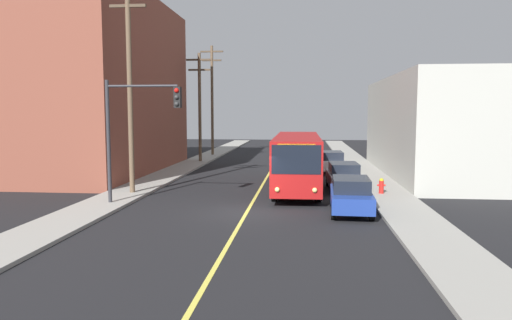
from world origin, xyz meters
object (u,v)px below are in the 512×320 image
parked_car_blue (351,195)px  traffic_signal_left_corner (138,118)px  fire_hydrant (381,186)px  city_bus (297,159)px  utility_pole_near (130,77)px  parked_car_silver (344,176)px  parked_car_white (331,162)px  utility_pole_mid (200,102)px  utility_pole_far (212,96)px

parked_car_blue → traffic_signal_left_corner: size_ratio=0.74×
traffic_signal_left_corner → fire_hydrant: bearing=18.0°
city_bus → utility_pole_near: 10.69m
parked_car_blue → parked_car_silver: bearing=88.2°
city_bus → traffic_signal_left_corner: size_ratio=2.03×
city_bus → parked_car_blue: bearing=-69.4°
city_bus → parked_car_silver: size_ratio=2.74×
parked_car_white → utility_pole_near: utility_pole_near is taller
parked_car_blue → parked_car_white: (-0.03, 14.96, 0.00)m
parked_car_blue → utility_pole_mid: (-11.60, 21.21, 4.69)m
traffic_signal_left_corner → fire_hydrant: 13.42m
parked_car_silver → traffic_signal_left_corner: traffic_signal_left_corner is taller
fire_hydrant → utility_pole_far: bearing=120.6°
city_bus → utility_pole_near: bearing=-161.6°
utility_pole_far → fire_hydrant: 27.85m
city_bus → parked_car_silver: 2.92m
parked_car_silver → utility_pole_mid: utility_pole_mid is taller
parked_car_silver → parked_car_white: 8.39m
parked_car_blue → city_bus: bearing=110.6°
parked_car_blue → parked_car_white: 14.96m
city_bus → traffic_signal_left_corner: (-7.61, -6.06, 2.49)m
parked_car_white → utility_pole_far: 18.50m
city_bus → parked_car_white: size_ratio=2.74×
parked_car_blue → utility_pole_near: size_ratio=0.38×
city_bus → parked_car_silver: city_bus is taller
city_bus → utility_pole_mid: utility_pole_mid is taller
utility_pole_near → fire_hydrant: bearing=4.0°
utility_pole_far → parked_car_blue: bearing=-67.3°
parked_car_silver → fire_hydrant: 2.68m
city_bus → fire_hydrant: 5.23m
parked_car_blue → parked_car_white: bearing=90.1°
utility_pole_mid → parked_car_white: bearing=-28.4°
parked_car_blue → parked_car_silver: 6.58m
city_bus → utility_pole_far: 23.72m
utility_pole_mid → traffic_signal_left_corner: size_ratio=1.63×
parked_car_white → parked_car_blue: bearing=-89.9°
fire_hydrant → traffic_signal_left_corner: bearing=-162.0°
parked_car_white → utility_pole_near: size_ratio=0.38×
parked_car_silver → utility_pole_far: bearing=119.1°
parked_car_silver → traffic_signal_left_corner: (-10.36, -5.86, 3.46)m
parked_car_blue → parked_car_white: same height
city_bus → traffic_signal_left_corner: traffic_signal_left_corner is taller
parked_car_blue → fire_hydrant: bearing=65.9°
city_bus → utility_pole_far: utility_pole_far is taller
utility_pole_near → utility_pole_mid: bearing=89.8°
utility_pole_mid → utility_pole_far: size_ratio=0.86×
utility_pole_mid → traffic_signal_left_corner: utility_pole_mid is taller
city_bus → fire_hydrant: size_ratio=14.49×
traffic_signal_left_corner → fire_hydrant: size_ratio=7.14×
utility_pole_near → utility_pole_mid: 17.50m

